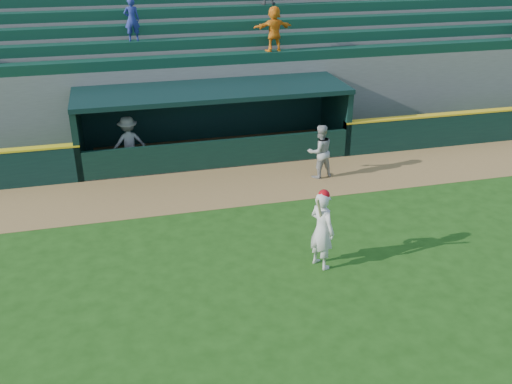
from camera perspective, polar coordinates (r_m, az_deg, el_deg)
ground at (r=13.94m, az=1.64°, el=-7.57°), size 120.00×120.00×0.00m
warning_track at (r=18.13m, az=-2.58°, el=0.58°), size 40.00×3.00×0.01m
dugout_player_front at (r=18.60m, az=6.41°, el=4.05°), size 0.96×0.80×1.78m
dugout_player_inside at (r=19.71m, az=-12.61°, el=4.86°), size 1.26×0.86×1.80m
dugout at (r=20.50m, az=-4.46°, el=7.53°), size 9.40×2.80×2.46m
stands at (r=24.59m, az=-6.53°, el=12.93°), size 34.50×6.26×7.52m
batter_at_plate at (r=13.59m, az=6.62°, el=-3.68°), size 0.72×0.86×2.05m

